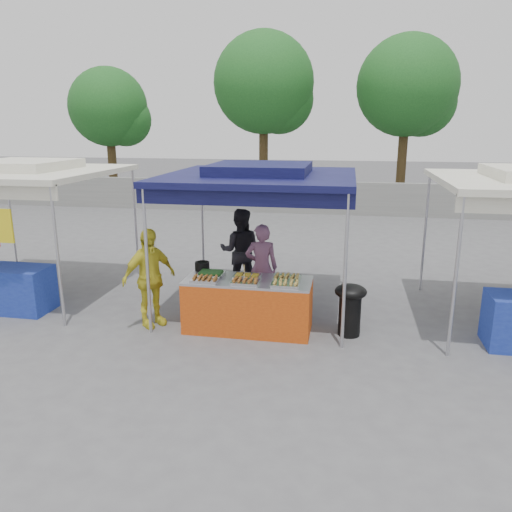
% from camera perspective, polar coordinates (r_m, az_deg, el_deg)
% --- Properties ---
extents(ground_plane, '(80.00, 80.00, 0.00)m').
position_cam_1_polar(ground_plane, '(8.24, -0.77, -8.13)').
color(ground_plane, '#565658').
extents(back_wall, '(40.00, 0.25, 1.20)m').
position_cam_1_polar(back_wall, '(18.69, 5.85, 6.68)').
color(back_wall, gray).
rests_on(back_wall, ground_plane).
extents(main_canopy, '(3.20, 3.20, 2.57)m').
position_cam_1_polar(main_canopy, '(8.59, 0.45, 9.17)').
color(main_canopy, '#B3B3BA').
rests_on(main_canopy, ground_plane).
extents(neighbor_stall_left, '(3.20, 3.20, 2.57)m').
position_cam_1_polar(neighbor_stall_left, '(10.14, -25.97, 4.15)').
color(neighbor_stall_left, '#B3B3BA').
rests_on(neighbor_stall_left, ground_plane).
extents(tree_0, '(3.32, 3.22, 5.53)m').
position_cam_1_polar(tree_0, '(22.39, -16.09, 15.68)').
color(tree_0, '#3E2E17').
rests_on(tree_0, ground_plane).
extents(tree_1, '(3.94, 3.94, 6.77)m').
position_cam_1_polar(tree_1, '(20.70, 1.34, 18.71)').
color(tree_1, '#3E2E17').
rests_on(tree_1, ground_plane).
extents(tree_2, '(3.82, 3.81, 6.55)m').
position_cam_1_polar(tree_2, '(20.90, 17.27, 17.64)').
color(tree_2, '#3E2E17').
rests_on(tree_2, ground_plane).
extents(vendor_table, '(2.00, 0.80, 0.85)m').
position_cam_1_polar(vendor_table, '(8.00, -0.92, -5.60)').
color(vendor_table, '#B94310').
rests_on(vendor_table, ground_plane).
extents(food_tray_fl, '(0.42, 0.30, 0.07)m').
position_cam_1_polar(food_tray_fl, '(7.78, -5.86, -2.69)').
color(food_tray_fl, silver).
rests_on(food_tray_fl, vendor_table).
extents(food_tray_fm, '(0.42, 0.30, 0.07)m').
position_cam_1_polar(food_tray_fm, '(7.62, -1.24, -2.98)').
color(food_tray_fm, silver).
rests_on(food_tray_fm, vendor_table).
extents(food_tray_fr, '(0.42, 0.30, 0.07)m').
position_cam_1_polar(food_tray_fr, '(7.53, 3.40, -3.23)').
color(food_tray_fr, silver).
rests_on(food_tray_fr, vendor_table).
extents(food_tray_bl, '(0.42, 0.30, 0.07)m').
position_cam_1_polar(food_tray_bl, '(8.08, -5.16, -2.01)').
color(food_tray_bl, silver).
rests_on(food_tray_bl, vendor_table).
extents(food_tray_bm, '(0.42, 0.30, 0.07)m').
position_cam_1_polar(food_tray_bm, '(7.90, -1.03, -2.33)').
color(food_tray_bm, silver).
rests_on(food_tray_bm, vendor_table).
extents(food_tray_br, '(0.42, 0.30, 0.07)m').
position_cam_1_polar(food_tray_br, '(7.83, 3.60, -2.52)').
color(food_tray_br, silver).
rests_on(food_tray_br, vendor_table).
extents(cooking_pot, '(0.24, 0.24, 0.14)m').
position_cam_1_polar(cooking_pot, '(8.38, -6.17, -1.15)').
color(cooking_pot, black).
rests_on(cooking_pot, vendor_table).
extents(skewer_cup, '(0.07, 0.07, 0.09)m').
position_cam_1_polar(skewer_cup, '(7.72, -1.42, -2.68)').
color(skewer_cup, '#B3B3BA').
rests_on(skewer_cup, vendor_table).
extents(wok_burner, '(0.50, 0.50, 0.83)m').
position_cam_1_polar(wok_burner, '(7.92, 10.70, -5.54)').
color(wok_burner, black).
rests_on(wok_burner, ground_plane).
extents(crate_left, '(0.56, 0.39, 0.33)m').
position_cam_1_polar(crate_left, '(8.81, -3.09, -5.45)').
color(crate_left, '#13259B').
rests_on(crate_left, ground_plane).
extents(crate_right, '(0.50, 0.35, 0.30)m').
position_cam_1_polar(crate_right, '(8.53, 2.80, -6.26)').
color(crate_right, '#13259B').
rests_on(crate_right, ground_plane).
extents(crate_stacked, '(0.50, 0.35, 0.30)m').
position_cam_1_polar(crate_stacked, '(8.43, 2.82, -4.35)').
color(crate_stacked, '#13259B').
rests_on(crate_stacked, crate_right).
extents(vendor_woman, '(0.62, 0.46, 1.56)m').
position_cam_1_polar(vendor_woman, '(8.74, 0.63, -1.35)').
color(vendor_woman, '#835373').
rests_on(vendor_woman, ground_plane).
extents(helper_man, '(0.87, 0.71, 1.66)m').
position_cam_1_polar(helper_man, '(9.72, -1.82, 0.60)').
color(helper_man, black).
rests_on(helper_man, ground_plane).
extents(customer_person, '(0.89, 1.00, 1.63)m').
position_cam_1_polar(customer_person, '(8.24, -12.10, -2.46)').
color(customer_person, yellow).
rests_on(customer_person, ground_plane).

